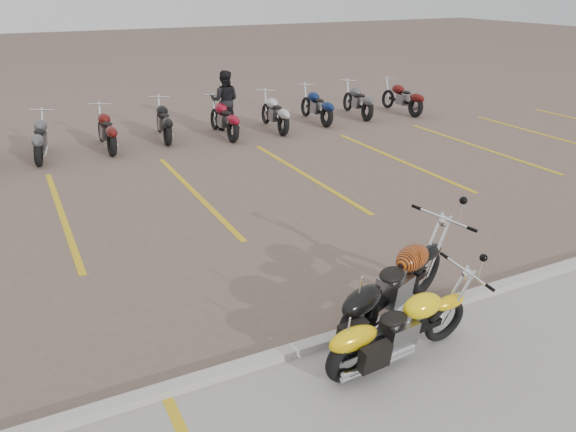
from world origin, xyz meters
TOP-DOWN VIEW (x-y plane):
  - ground at (0.00, 0.00)m, footprint 100.00×100.00m
  - curb at (0.00, -2.00)m, footprint 60.00×0.18m
  - parking_stripes at (0.00, 4.00)m, footprint 38.00×5.50m
  - yellow_cruiser at (0.29, -2.62)m, footprint 2.08×0.35m
  - flame_cruiser at (0.76, -1.89)m, footprint 2.29×1.07m
  - person_b at (2.62, 8.94)m, footprint 1.09×1.01m
  - bg_bike_row at (-0.22, 8.46)m, footprint 18.98×2.05m

SIDE VIEW (x-z plane):
  - ground at x=0.00m, z-range 0.00..0.00m
  - parking_stripes at x=0.00m, z-range 0.00..0.01m
  - curb at x=0.00m, z-range 0.00..0.12m
  - yellow_cruiser at x=0.29m, z-range 0.00..0.85m
  - flame_cruiser at x=0.76m, z-range 0.00..0.99m
  - bg_bike_row at x=-0.22m, z-range 0.00..1.10m
  - person_b at x=2.62m, z-range 0.00..1.79m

